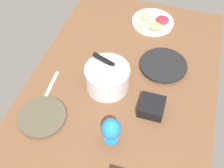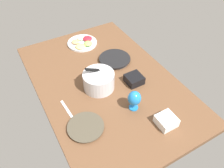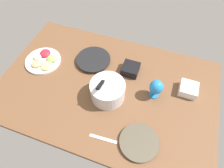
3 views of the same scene
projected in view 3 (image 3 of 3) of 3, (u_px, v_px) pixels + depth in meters
ground_plane at (107, 88)px, 143.40cm from camera, size 160.00×104.00×4.00cm
dinner_plate_left at (139, 142)px, 116.87cm from camera, size 24.54×24.54×2.14cm
dinner_plate_right at (93, 60)px, 154.63cm from camera, size 27.73×27.73×2.98cm
mixing_bowl at (108, 90)px, 130.83cm from camera, size 24.04×24.04×19.83cm
fruit_platter at (44, 60)px, 154.01cm from camera, size 28.35×28.35×5.45cm
hurricane_glass_blue at (156, 88)px, 129.43cm from camera, size 9.39×9.39×15.79cm
square_bowl_black at (131, 69)px, 146.69cm from camera, size 12.72×12.72×6.47cm
square_bowl_white at (188, 89)px, 136.23cm from camera, size 12.39×12.39×6.36cm
fork_by_left_plate at (103, 139)px, 118.93cm from camera, size 18.08×2.91×0.60cm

